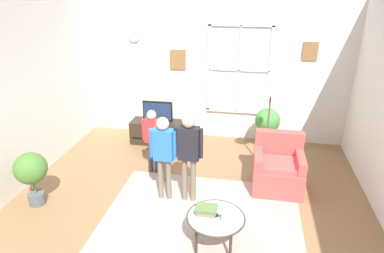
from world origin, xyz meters
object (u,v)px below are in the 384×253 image
cup (224,217)px  potted_plant_by_window (267,123)px  potted_plant_corner (31,171)px  person_black_shirt (189,148)px  coffee_table (216,219)px  book_stack (206,210)px  armchair (278,169)px  remote_near_books (215,213)px  tv_stand (159,132)px  person_red_shirt (152,134)px  floor_lamp (271,96)px  television (158,111)px  person_blue_shirt (164,150)px  person_pink_shirt (163,146)px

cup → potted_plant_by_window: potted_plant_by_window is taller
potted_plant_corner → person_black_shirt: bearing=13.0°
person_black_shirt → coffee_table: bearing=-60.1°
coffee_table → book_stack: bearing=157.8°
armchair → remote_near_books: (-0.84, -1.43, 0.11)m
tv_stand → armchair: size_ratio=1.28×
person_red_shirt → floor_lamp: 2.05m
book_stack → armchair: bearing=56.8°
book_stack → television: bearing=117.2°
person_blue_shirt → person_red_shirt: bearing=118.2°
potted_plant_corner → floor_lamp: size_ratio=0.52×
armchair → floor_lamp: bearing=109.1°
television → coffee_table: (1.50, -2.73, -0.30)m
tv_stand → potted_plant_by_window: 2.19m
tv_stand → coffee_table: tv_stand is taller
tv_stand → remote_near_books: tv_stand is taller
person_blue_shirt → book_stack: bearing=-47.0°
tv_stand → floor_lamp: bearing=-18.2°
cup → remote_near_books: 0.17m
television → cup: (1.61, -2.78, -0.22)m
person_black_shirt → potted_plant_by_window: size_ratio=1.62×
book_stack → potted_plant_by_window: bearing=74.1°
potted_plant_by_window → person_blue_shirt: bearing=-128.1°
book_stack → person_pink_shirt: size_ratio=0.26×
cup → person_black_shirt: 1.18m
coffee_table → cup: 0.14m
television → potted_plant_corner: 2.66m
book_stack → person_pink_shirt: 1.56m
tv_stand → coffee_table: (1.50, -2.73, 0.16)m
floor_lamp → potted_plant_by_window: bearing=87.6°
tv_stand → potted_plant_corner: size_ratio=1.33×
person_pink_shirt → floor_lamp: 1.93m
potted_plant_by_window → armchair: bearing=-83.4°
book_stack → person_blue_shirt: bearing=133.0°
armchair → potted_plant_by_window: armchair is taller
person_pink_shirt → potted_plant_corner: bearing=-151.0°
tv_stand → remote_near_books: 3.06m
armchair → cup: 1.70m
tv_stand → armchair: (2.32, -1.24, 0.09)m
person_pink_shirt → person_black_shirt: (0.51, -0.43, 0.21)m
television → floor_lamp: size_ratio=0.37×
tv_stand → potted_plant_by_window: potted_plant_by_window is taller
person_pink_shirt → person_black_shirt: 0.70m
book_stack → remote_near_books: book_stack is taller
potted_plant_corner → television: bearing=62.6°
coffee_table → remote_near_books: size_ratio=5.18×
television → remote_near_books: television is taller
television → potted_plant_corner: size_ratio=0.72×
cup → potted_plant_by_window: (0.56, 2.87, 0.09)m
person_pink_shirt → coffee_table: bearing=-52.2°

